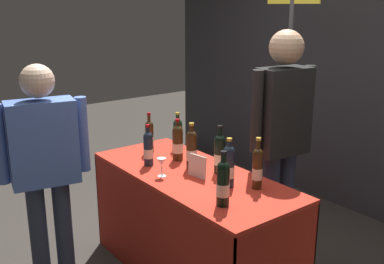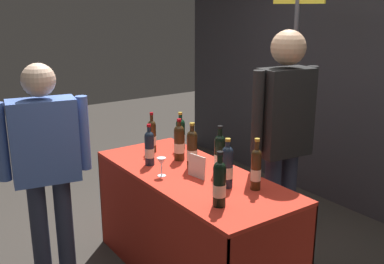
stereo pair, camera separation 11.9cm
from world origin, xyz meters
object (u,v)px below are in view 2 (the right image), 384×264
vendor_presenter (284,130)px  wine_glass_near_vendor (161,162)px  tasting_table (192,206)px  taster_foreground_right (46,158)px  booth_signpost (293,79)px  display_bottle_0 (227,166)px  featured_wine_bottle (192,149)px

vendor_presenter → wine_glass_near_vendor: bearing=-13.8°
tasting_table → taster_foreground_right: taster_foreground_right is taller
tasting_table → wine_glass_near_vendor: bearing=-111.8°
booth_signpost → display_bottle_0: bearing=-65.2°
display_bottle_0 → featured_wine_bottle: bearing=178.5°
display_bottle_0 → vendor_presenter: (-0.09, 0.59, 0.13)m
featured_wine_bottle → display_bottle_0: (0.41, -0.01, -0.00)m
featured_wine_bottle → wine_glass_near_vendor: featured_wine_bottle is taller
tasting_table → display_bottle_0: 0.52m
vendor_presenter → taster_foreground_right: (-0.72, -1.49, -0.12)m
vendor_presenter → taster_foreground_right: size_ratio=1.12×
wine_glass_near_vendor → booth_signpost: (-0.12, 1.39, 0.43)m
taster_foreground_right → display_bottle_0: bearing=-30.9°
featured_wine_bottle → booth_signpost: booth_signpost is taller
display_bottle_0 → wine_glass_near_vendor: display_bottle_0 is taller
vendor_presenter → featured_wine_bottle: bearing=-21.5°
tasting_table → featured_wine_bottle: size_ratio=4.85×
display_bottle_0 → taster_foreground_right: taster_foreground_right is taller
wine_glass_near_vendor → taster_foreground_right: (-0.40, -0.66, 0.05)m
display_bottle_0 → wine_glass_near_vendor: bearing=-149.4°
tasting_table → booth_signpost: (-0.20, 1.20, 0.78)m
vendor_presenter → booth_signpost: booth_signpost is taller
tasting_table → featured_wine_bottle: (-0.08, 0.05, 0.40)m
tasting_table → booth_signpost: 1.44m
vendor_presenter → taster_foreground_right: vendor_presenter is taller
wine_glass_near_vendor → taster_foreground_right: size_ratio=0.08×
tasting_table → taster_foreground_right: (-0.48, -0.86, 0.40)m
tasting_table → display_bottle_0: size_ratio=5.03×
featured_wine_bottle → vendor_presenter: vendor_presenter is taller
tasting_table → taster_foreground_right: size_ratio=1.04×
tasting_table → wine_glass_near_vendor: size_ratio=12.51×
tasting_table → booth_signpost: size_ratio=0.77×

